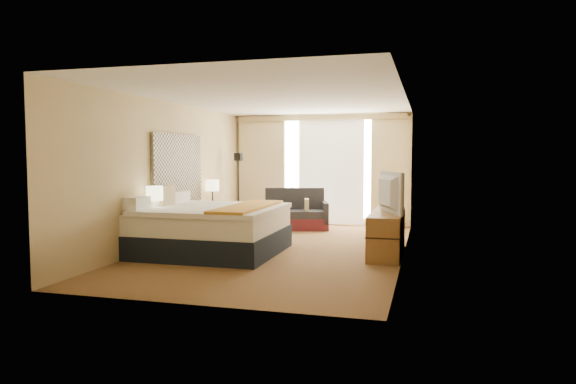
% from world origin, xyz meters
% --- Properties ---
extents(floor, '(4.20, 7.00, 0.02)m').
position_xyz_m(floor, '(0.00, 0.00, 0.00)').
color(floor, '#532417').
rests_on(floor, ground).
extents(ceiling, '(4.20, 7.00, 0.02)m').
position_xyz_m(ceiling, '(0.00, 0.00, 2.60)').
color(ceiling, silver).
rests_on(ceiling, wall_back).
extents(wall_back, '(4.20, 0.02, 2.60)m').
position_xyz_m(wall_back, '(0.00, 3.50, 1.30)').
color(wall_back, tan).
rests_on(wall_back, ground).
extents(wall_front, '(4.20, 0.02, 2.60)m').
position_xyz_m(wall_front, '(0.00, -3.50, 1.30)').
color(wall_front, tan).
rests_on(wall_front, ground).
extents(wall_left, '(0.02, 7.00, 2.60)m').
position_xyz_m(wall_left, '(-2.10, 0.00, 1.30)').
color(wall_left, tan).
rests_on(wall_left, ground).
extents(wall_right, '(0.02, 7.00, 2.60)m').
position_xyz_m(wall_right, '(2.10, 0.00, 1.30)').
color(wall_right, tan).
rests_on(wall_right, ground).
extents(headboard, '(0.06, 1.85, 1.50)m').
position_xyz_m(headboard, '(-2.06, 0.20, 1.28)').
color(headboard, black).
rests_on(headboard, wall_left).
extents(nightstand_left, '(0.45, 0.52, 0.55)m').
position_xyz_m(nightstand_left, '(-1.87, -1.05, 0.28)').
color(nightstand_left, olive).
rests_on(nightstand_left, floor).
extents(nightstand_right, '(0.45, 0.52, 0.55)m').
position_xyz_m(nightstand_right, '(-1.87, 1.45, 0.28)').
color(nightstand_right, olive).
rests_on(nightstand_right, floor).
extents(media_dresser, '(0.50, 1.80, 0.70)m').
position_xyz_m(media_dresser, '(1.83, 0.00, 0.35)').
color(media_dresser, olive).
rests_on(media_dresser, floor).
extents(window, '(2.30, 0.02, 2.30)m').
position_xyz_m(window, '(0.25, 3.47, 1.32)').
color(window, white).
rests_on(window, wall_back).
extents(curtains, '(4.12, 0.19, 2.56)m').
position_xyz_m(curtains, '(-0.00, 3.39, 1.41)').
color(curtains, beige).
rests_on(curtains, floor).
extents(bed, '(2.30, 2.11, 1.12)m').
position_xyz_m(bed, '(-1.06, -0.65, 0.41)').
color(bed, black).
rests_on(bed, floor).
extents(loveseat, '(1.60, 1.14, 0.90)m').
position_xyz_m(loveseat, '(-0.38, 2.49, 0.30)').
color(loveseat, '#55181E').
rests_on(loveseat, floor).
extents(floor_lamp, '(0.21, 0.21, 1.69)m').
position_xyz_m(floor_lamp, '(-1.72, 2.49, 1.19)').
color(floor_lamp, black).
rests_on(floor_lamp, floor).
extents(desk_chair, '(0.49, 0.49, 1.00)m').
position_xyz_m(desk_chair, '(1.77, 1.11, 0.45)').
color(desk_chair, black).
rests_on(desk_chair, floor).
extents(lamp_left, '(0.27, 0.27, 0.58)m').
position_xyz_m(lamp_left, '(-1.87, -1.00, 1.00)').
color(lamp_left, black).
rests_on(lamp_left, nightstand_left).
extents(lamp_right, '(0.27, 0.27, 0.57)m').
position_xyz_m(lamp_right, '(-1.90, 1.42, 0.99)').
color(lamp_right, black).
rests_on(lamp_right, nightstand_right).
extents(tissue_box, '(0.16, 0.16, 0.12)m').
position_xyz_m(tissue_box, '(-1.82, -0.98, 0.61)').
color(tissue_box, '#98C5EB').
rests_on(tissue_box, nightstand_left).
extents(telephone, '(0.21, 0.17, 0.07)m').
position_xyz_m(telephone, '(-1.79, 1.55, 0.59)').
color(telephone, black).
rests_on(telephone, nightstand_right).
extents(television, '(0.55, 1.14, 0.67)m').
position_xyz_m(television, '(1.78, -0.08, 1.03)').
color(television, black).
rests_on(television, media_dresser).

